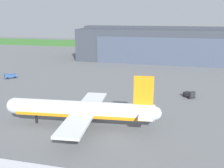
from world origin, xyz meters
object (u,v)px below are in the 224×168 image
(airliner_near_left, at_px, (82,110))
(baggage_tug, at_px, (10,76))
(maintenance_hangar, at_px, (174,44))
(pushback_tractor, at_px, (189,94))

(airliner_near_left, distance_m, baggage_tug, 61.25)
(maintenance_hangar, bearing_deg, baggage_tug, -134.99)
(airliner_near_left, xyz_separation_m, pushback_tractor, (25.79, 29.82, -2.99))
(pushback_tractor, bearing_deg, maintenance_hangar, 95.35)
(baggage_tug, xyz_separation_m, pushback_tractor, (72.72, -9.42, 0.07))
(airliner_near_left, bearing_deg, pushback_tractor, 49.14)
(maintenance_hangar, distance_m, pushback_tractor, 75.90)
(baggage_tug, height_order, pushback_tractor, pushback_tractor)
(maintenance_hangar, relative_size, baggage_tug, 21.57)
(maintenance_hangar, distance_m, baggage_tug, 93.28)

